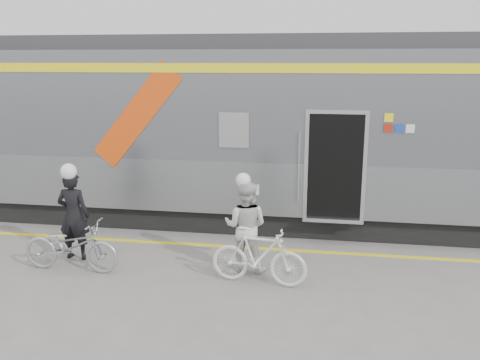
% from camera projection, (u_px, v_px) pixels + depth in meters
% --- Properties ---
extents(ground, '(90.00, 90.00, 0.00)m').
position_uv_depth(ground, '(225.00, 297.00, 7.92)').
color(ground, slate).
rests_on(ground, ground).
extents(train, '(24.00, 3.17, 4.10)m').
position_uv_depth(train, '(237.00, 130.00, 11.56)').
color(train, black).
rests_on(train, ground).
extents(safety_strip, '(24.00, 0.12, 0.01)m').
position_uv_depth(safety_strip, '(246.00, 248.00, 9.99)').
color(safety_strip, yellow).
rests_on(safety_strip, ground).
extents(man, '(0.61, 0.41, 1.66)m').
position_uv_depth(man, '(74.00, 215.00, 9.29)').
color(man, black).
rests_on(man, ground).
extents(bicycle_left, '(1.75, 0.65, 0.91)m').
position_uv_depth(bicycle_left, '(71.00, 246.00, 8.81)').
color(bicycle_left, '#A6A9AD').
rests_on(bicycle_left, ground).
extents(woman, '(0.84, 0.70, 1.59)m').
position_uv_depth(woman, '(246.00, 226.00, 8.78)').
color(woman, silver).
rests_on(woman, ground).
extents(bicycle_right, '(1.65, 0.65, 0.97)m').
position_uv_depth(bicycle_right, '(259.00, 256.00, 8.28)').
color(bicycle_right, silver).
rests_on(bicycle_right, ground).
extents(helmet_man, '(0.29, 0.29, 0.29)m').
position_uv_depth(helmet_man, '(70.00, 163.00, 9.06)').
color(helmet_man, white).
rests_on(helmet_man, man).
extents(helmet_woman, '(0.26, 0.26, 0.26)m').
position_uv_depth(helmet_woman, '(246.00, 174.00, 8.57)').
color(helmet_woman, white).
rests_on(helmet_woman, woman).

